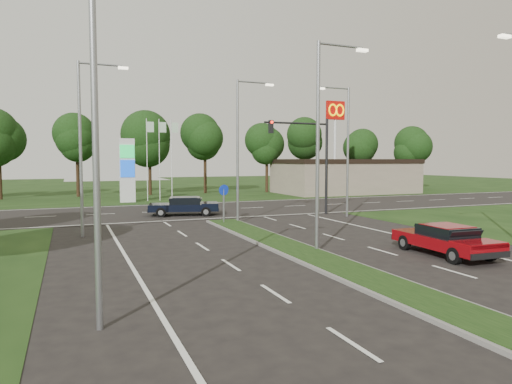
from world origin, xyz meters
name	(u,v)px	position (x,y,z in m)	size (l,w,h in m)	color
ground	(392,290)	(0.00, 0.00, 0.00)	(160.00, 160.00, 0.00)	black
verge_far	(138,188)	(0.00, 55.00, 0.00)	(160.00, 50.00, 0.02)	black
cross_road	(194,210)	(0.00, 24.00, 0.00)	(160.00, 12.00, 0.02)	black
median_kerb	(325,261)	(0.00, 4.00, 0.06)	(2.00, 26.00, 0.12)	slate
commercial_building	(345,176)	(22.00, 36.00, 2.00)	(16.00, 9.00, 4.00)	gray
streetlight_median_near	(322,134)	(1.00, 6.00, 5.08)	(2.53, 0.22, 9.00)	gray
streetlight_median_far	(241,143)	(1.00, 16.00, 5.08)	(2.53, 0.22, 9.00)	gray
streetlight_left_near	(104,112)	(-8.30, 0.00, 5.08)	(2.53, 0.22, 9.00)	gray
streetlight_left_far	(84,139)	(-8.30, 14.00, 5.08)	(2.53, 0.22, 9.00)	gray
streetlight_right_far	(345,144)	(8.80, 16.00, 5.08)	(2.53, 0.22, 9.00)	gray
traffic_signal	(311,151)	(7.19, 18.00, 4.65)	(5.10, 0.42, 7.00)	black
median_signs	(224,196)	(0.00, 16.40, 1.71)	(1.16, 1.76, 2.38)	gray
gas_pylon	(130,169)	(-3.79, 33.05, 3.20)	(5.80, 1.26, 8.00)	silver
mcdonalds_sign	(335,123)	(18.00, 31.97, 7.99)	(2.20, 0.47, 10.40)	silver
treeline_far	(157,134)	(0.10, 39.93, 6.83)	(6.00, 6.00, 9.90)	black
red_sedan	(445,239)	(5.43, 3.34, 0.69)	(2.15, 4.75, 1.28)	maroon
navy_sedan	(184,206)	(-1.48, 21.04, 0.72)	(5.21, 3.12, 1.34)	black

